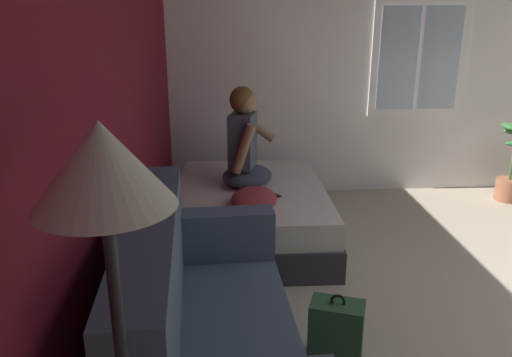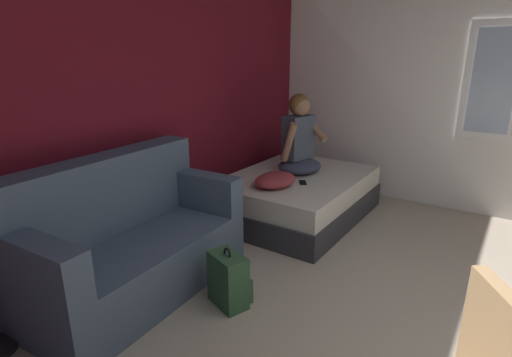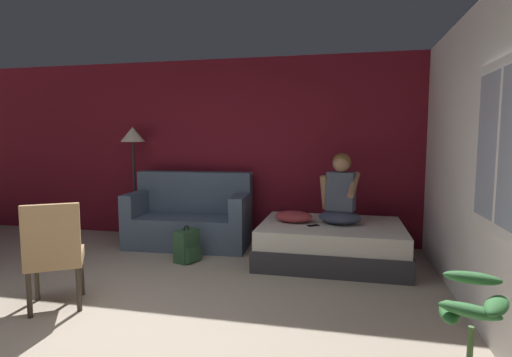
# 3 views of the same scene
# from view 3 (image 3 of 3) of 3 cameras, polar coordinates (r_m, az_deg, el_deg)

# --- Properties ---
(ground_plane) EXTENTS (40.00, 40.00, 0.00)m
(ground_plane) POSITION_cam_3_polar(r_m,az_deg,el_deg) (3.60, -20.55, -20.01)
(ground_plane) COLOR tan
(wall_back_accent) EXTENTS (10.77, 0.16, 2.70)m
(wall_back_accent) POSITION_cam_3_polar(r_m,az_deg,el_deg) (6.13, -4.61, 4.05)
(wall_back_accent) COLOR maroon
(wall_back_accent) RESTS_ON ground
(bed) EXTENTS (1.78, 1.33, 0.48)m
(bed) POSITION_cam_3_polar(r_m,az_deg,el_deg) (5.12, 10.68, -9.02)
(bed) COLOR #2D2D33
(bed) RESTS_ON ground
(couch) EXTENTS (1.75, 0.92, 1.04)m
(couch) POSITION_cam_3_polar(r_m,az_deg,el_deg) (5.84, -9.35, -5.56)
(couch) COLOR #47566B
(couch) RESTS_ON ground
(side_chair) EXTENTS (0.64, 0.64, 0.98)m
(side_chair) POSITION_cam_3_polar(r_m,az_deg,el_deg) (4.05, -26.86, -9.27)
(side_chair) COLOR #382D23
(side_chair) RESTS_ON ground
(person_seated) EXTENTS (0.61, 0.55, 0.88)m
(person_seated) POSITION_cam_3_polar(r_m,az_deg,el_deg) (5.05, 11.98, -2.32)
(person_seated) COLOR #383D51
(person_seated) RESTS_ON bed
(backpack) EXTENTS (0.31, 0.34, 0.46)m
(backpack) POSITION_cam_3_polar(r_m,az_deg,el_deg) (5.12, -9.80, -9.53)
(backpack) COLOR #2D5133
(backpack) RESTS_ON ground
(throw_pillow) EXTENTS (0.52, 0.42, 0.14)m
(throw_pillow) POSITION_cam_3_polar(r_m,az_deg,el_deg) (5.09, 5.40, -5.42)
(throw_pillow) COLOR #993338
(throw_pillow) RESTS_ON bed
(cell_phone) EXTENTS (0.16, 0.14, 0.01)m
(cell_phone) POSITION_cam_3_polar(r_m,az_deg,el_deg) (4.91, 8.16, -6.66)
(cell_phone) COLOR black
(cell_phone) RESTS_ON bed
(floor_lamp) EXTENTS (0.36, 0.36, 1.70)m
(floor_lamp) POSITION_cam_3_polar(r_m,az_deg,el_deg) (6.29, -17.16, 4.57)
(floor_lamp) COLOR black
(floor_lamp) RESTS_ON ground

